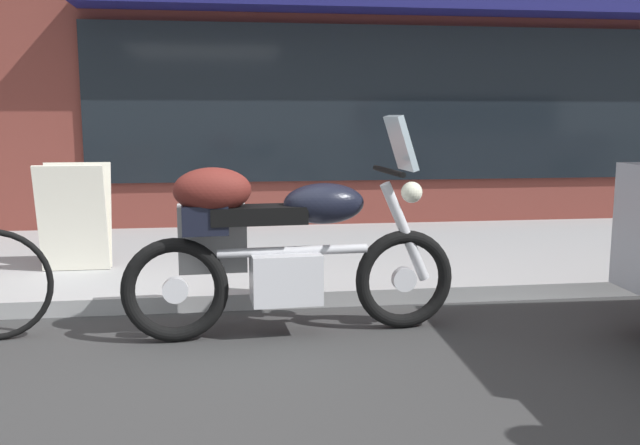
% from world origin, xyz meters
% --- Properties ---
extents(ground_plane, '(80.00, 80.00, 0.00)m').
position_xyz_m(ground_plane, '(0.00, 0.00, 0.00)').
color(ground_plane, '#303030').
extents(touring_motorcycle, '(2.15, 0.62, 1.41)m').
position_xyz_m(touring_motorcycle, '(0.64, 0.64, 0.61)').
color(touring_motorcycle, black).
rests_on(touring_motorcycle, ground_plane).
extents(sandwich_board_sign, '(0.55, 0.41, 0.89)m').
position_xyz_m(sandwich_board_sign, '(-0.91, 2.22, 0.57)').
color(sandwich_board_sign, silver).
rests_on(sandwich_board_sign, sidewalk_curb).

